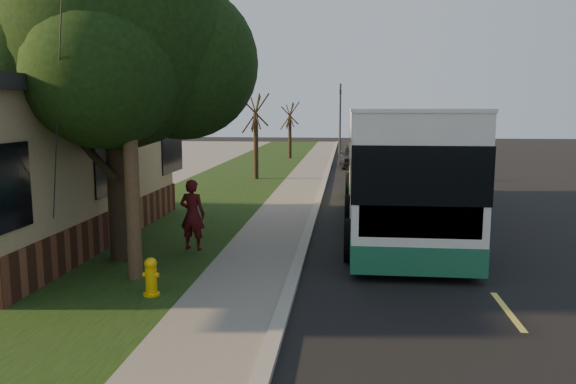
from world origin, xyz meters
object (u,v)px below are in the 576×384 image
object	(u,v)px
fire_hydrant	(151,277)
leafy_tree	(117,39)
utility_pole	(126,57)
bare_tree_near	(256,138)
traffic_signal	(340,114)
skateboarder	(192,215)
bare_tree_far	(290,131)
distant_car	(354,156)
dumpster	(83,201)
transit_bus	(394,162)

from	to	relation	value
fire_hydrant	leafy_tree	world-z (taller)	leafy_tree
utility_pole	bare_tree_near	world-z (taller)	utility_pole
utility_pole	traffic_signal	world-z (taller)	utility_pole
bare_tree_near	skateboarder	size ratio (longest dim) A/B	2.40
bare_tree_far	skateboarder	distance (m)	26.49
fire_hydrant	distant_car	xyz separation A→B (m)	(4.10, 24.71, 0.28)
bare_tree_near	dumpster	bearing A→B (deg)	-109.60
fire_hydrant	leafy_tree	distance (m)	5.65
bare_tree_far	dumpster	bearing A→B (deg)	-100.85
bare_tree_far	skateboarder	xyz separation A→B (m)	(0.24, -26.47, -1.04)
traffic_signal	skateboarder	world-z (taller)	traffic_signal
fire_hydrant	dumpster	bearing A→B (deg)	124.18
traffic_signal	transit_bus	bearing A→B (deg)	-85.43
distant_car	bare_tree_near	bearing A→B (deg)	-129.87
leafy_tree	bare_tree_far	distance (m)	27.56
traffic_signal	skateboarder	xyz separation A→B (m)	(-3.26, -30.47, -2.20)
skateboarder	distant_car	bearing A→B (deg)	-92.65
transit_bus	dumpster	xyz separation A→B (m)	(-9.98, -0.92, -1.29)
bare_tree_near	traffic_signal	xyz separation A→B (m)	(4.00, 16.00, 1.01)
fire_hydrant	bare_tree_near	distance (m)	18.10
transit_bus	bare_tree_near	bearing A→B (deg)	121.25
transit_bus	utility_pole	bearing A→B (deg)	-130.12
fire_hydrant	bare_tree_near	world-z (taller)	bare_tree_near
dumpster	distant_car	distance (m)	19.77
bare_tree_far	distant_car	size ratio (longest dim) A/B	0.97
bare_tree_far	skateboarder	bearing A→B (deg)	-89.49
fire_hydrant	utility_pole	world-z (taller)	utility_pole
transit_bus	traffic_signal	bearing A→B (deg)	94.57
skateboarder	distant_car	xyz separation A→B (m)	(4.26, 21.18, -0.26)
fire_hydrant	skateboarder	world-z (taller)	skateboarder
transit_bus	skateboarder	distance (m)	7.02
leafy_tree	transit_bus	xyz separation A→B (m)	(6.75, 5.33, -3.24)
skateboarder	transit_bus	bearing A→B (deg)	-131.51
traffic_signal	distant_car	size ratio (longest dim) A/B	1.32
utility_pole	bare_tree_near	bearing A→B (deg)	90.66
traffic_signal	transit_bus	world-z (taller)	traffic_signal
leafy_tree	traffic_signal	distance (m)	31.76
utility_pole	leafy_tree	world-z (taller)	utility_pole
bare_tree_near	transit_bus	world-z (taller)	bare_tree_near
traffic_signal	distant_car	distance (m)	9.66
leafy_tree	dumpster	size ratio (longest dim) A/B	5.43
transit_bus	skateboarder	xyz separation A→B (m)	(-5.35, -4.45, -0.96)
utility_pole	dumpster	size ratio (longest dim) A/B	6.31
traffic_signal	skateboarder	size ratio (longest dim) A/B	3.07
fire_hydrant	dumpster	distance (m)	8.54
fire_hydrant	bare_tree_far	world-z (taller)	bare_tree_far
leafy_tree	utility_pole	bearing A→B (deg)	-62.40
fire_hydrant	skateboarder	xyz separation A→B (m)	(-0.16, 3.53, 0.53)
utility_pole	traffic_signal	size ratio (longest dim) A/B	1.65
skateboarder	dumpster	bearing A→B (deg)	-28.57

